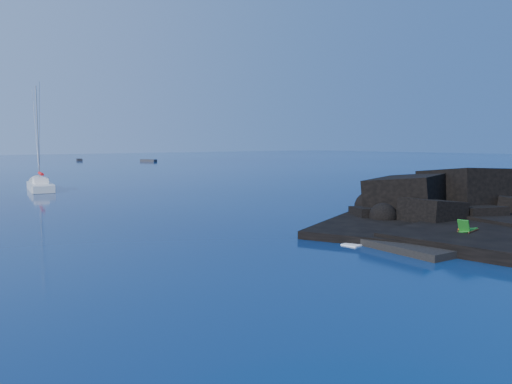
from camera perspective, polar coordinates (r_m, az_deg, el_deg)
ground at (r=24.52m, az=15.67°, el=-6.96°), size 400.00×400.00×0.00m
headland at (r=37.05m, az=23.42°, el=-2.94°), size 24.00×24.00×3.60m
beach at (r=28.51m, az=20.05°, el=-5.32°), size 9.08×6.86×0.70m
surf_foam at (r=31.37m, az=13.42°, el=-4.13°), size 10.00×8.00×0.06m
sailboat at (r=59.50m, az=-23.41°, el=0.19°), size 4.35×11.13×11.42m
deck_chair at (r=28.53m, az=23.10°, el=-3.62°), size 1.64×0.90×1.07m
towel at (r=31.01m, az=19.86°, el=-3.74°), size 1.84×1.29×0.04m
sunbather at (r=30.98m, az=19.87°, el=-3.46°), size 1.66×0.95×0.25m
marker_cone at (r=28.86m, az=22.27°, el=-3.98°), size 0.43×0.43×0.57m
distant_boat_a at (r=146.49m, az=-19.54°, el=3.39°), size 2.52×4.63×0.59m
distant_boat_b at (r=135.36m, az=-12.18°, el=3.42°), size 3.20×4.73×0.61m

